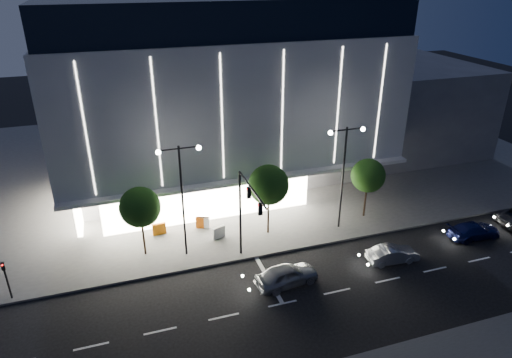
{
  "coord_description": "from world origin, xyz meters",
  "views": [
    {
      "loc": [
        -7.08,
        -23.56,
        20.12
      ],
      "look_at": [
        3.07,
        7.38,
        5.0
      ],
      "focal_mm": 32.0,
      "sensor_mm": 36.0,
      "label": 1
    }
  ],
  "objects": [
    {
      "name": "barrier_d",
      "position": [
        -0.08,
        7.46,
        0.65
      ],
      "size": [
        1.12,
        0.61,
        1.0
      ],
      "primitive_type": "cube",
      "rotation": [
        0.0,
        0.0,
        0.35
      ],
      "color": "silver",
      "rests_on": "sidewalk_museum"
    },
    {
      "name": "tree_right",
      "position": [
        13.03,
        7.02,
        3.88
      ],
      "size": [
        2.91,
        2.91,
        5.51
      ],
      "color": "black",
      "rests_on": "ground"
    },
    {
      "name": "tree_left",
      "position": [
        -5.97,
        7.02,
        4.03
      ],
      "size": [
        3.02,
        3.02,
        5.72
      ],
      "color": "black",
      "rests_on": "ground"
    },
    {
      "name": "car_second",
      "position": [
        11.53,
        0.37,
        0.65
      ],
      "size": [
        4.01,
        1.64,
        1.29
      ],
      "primitive_type": "imported",
      "rotation": [
        0.0,
        0.0,
        1.5
      ],
      "color": "#A1A4A8",
      "rests_on": "ground"
    },
    {
      "name": "barrier_c",
      "position": [
        -1.01,
        9.4,
        0.65
      ],
      "size": [
        1.12,
        0.62,
        1.0
      ],
      "primitive_type": "cube",
      "rotation": [
        0.0,
        0.0,
        -0.36
      ],
      "color": "#DA590C",
      "rests_on": "sidewalk_museum"
    },
    {
      "name": "barrier_a",
      "position": [
        -4.6,
        9.5,
        0.65
      ],
      "size": [
        1.11,
        0.32,
        1.0
      ],
      "primitive_type": "cube",
      "rotation": [
        0.0,
        0.0,
        0.06
      ],
      "color": "orange",
      "rests_on": "sidewalk_museum"
    },
    {
      "name": "car_lead",
      "position": [
        3.0,
        0.33,
        0.77
      ],
      "size": [
        4.75,
        2.43,
        1.55
      ],
      "primitive_type": "imported",
      "rotation": [
        0.0,
        0.0,
        1.71
      ],
      "color": "gray",
      "rests_on": "ground"
    },
    {
      "name": "museum",
      "position": [
        2.98,
        22.31,
        9.27
      ],
      "size": [
        30.0,
        25.8,
        18.0
      ],
      "color": "#4C4C51",
      "rests_on": "ground"
    },
    {
      "name": "street_lamp_east",
      "position": [
        10.0,
        6.0,
        5.96
      ],
      "size": [
        3.16,
        0.36,
        9.0
      ],
      "color": "black",
      "rests_on": "ground"
    },
    {
      "name": "ped_signal_far",
      "position": [
        -15.0,
        4.5,
        1.89
      ],
      "size": [
        0.22,
        0.24,
        3.0
      ],
      "color": "black",
      "rests_on": "ground"
    },
    {
      "name": "car_third",
      "position": [
        19.8,
        1.25,
        0.65
      ],
      "size": [
        4.5,
        1.9,
        1.3
      ],
      "primitive_type": "imported",
      "rotation": [
        0.0,
        0.0,
        1.55
      ],
      "color": "#161B53",
      "rests_on": "ground"
    },
    {
      "name": "barrier_b",
      "position": [
        -0.95,
        9.39,
        0.65
      ],
      "size": [
        1.11,
        0.68,
        1.0
      ],
      "primitive_type": "cube",
      "rotation": [
        0.0,
        0.0,
        -0.43
      ],
      "color": "silver",
      "rests_on": "sidewalk_museum"
    },
    {
      "name": "tree_mid",
      "position": [
        4.03,
        7.02,
        4.33
      ],
      "size": [
        3.25,
        3.25,
        6.15
      ],
      "color": "black",
      "rests_on": "ground"
    },
    {
      "name": "annex_building",
      "position": [
        26.0,
        24.0,
        5.0
      ],
      "size": [
        16.0,
        20.0,
        10.0
      ],
      "primitive_type": "cube",
      "color": "#4C4C51",
      "rests_on": "ground"
    },
    {
      "name": "sidewalk_museum",
      "position": [
        5.0,
        24.0,
        0.07
      ],
      "size": [
        70.0,
        40.0,
        0.15
      ],
      "primitive_type": "cube",
      "color": "#474747",
      "rests_on": "ground"
    },
    {
      "name": "ground",
      "position": [
        0.0,
        0.0,
        0.0
      ],
      "size": [
        160.0,
        160.0,
        0.0
      ],
      "primitive_type": "plane",
      "color": "black",
      "rests_on": "ground"
    },
    {
      "name": "street_lamp_west",
      "position": [
        -3.0,
        6.0,
        5.96
      ],
      "size": [
        3.16,
        0.36,
        9.0
      ],
      "color": "black",
      "rests_on": "ground"
    },
    {
      "name": "traffic_mast",
      "position": [
        1.0,
        3.34,
        5.03
      ],
      "size": [
        0.33,
        5.89,
        7.07
      ],
      "color": "black",
      "rests_on": "ground"
    }
  ]
}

